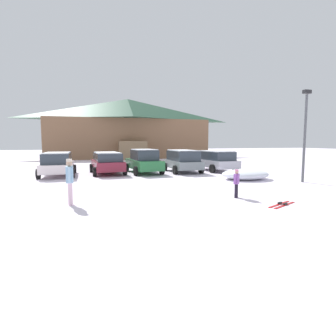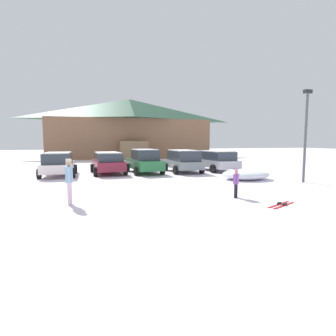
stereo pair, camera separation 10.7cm
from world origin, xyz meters
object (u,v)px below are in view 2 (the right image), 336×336
at_px(parked_grey_wagon, 183,160).
at_px(parked_silver_wagon, 216,160).
at_px(plowed_snow_pile, 246,174).
at_px(parked_maroon_van, 108,162).
at_px(skier_child_in_purple_jacket, 236,182).
at_px(ski_lodge, 129,128).
at_px(lamp_post, 306,131).
at_px(skier_adult_in_blue_parka, 69,179).
at_px(parked_green_coupe, 144,161).
at_px(parked_white_suv, 58,163).
at_px(pair_of_skis, 282,205).

relative_size(parked_grey_wagon, parked_silver_wagon, 0.95).
height_order(parked_grey_wagon, plowed_snow_pile, parked_grey_wagon).
xyz_separation_m(parked_maroon_van, skier_child_in_purple_jacket, (4.32, -9.97, -0.19)).
relative_size(ski_lodge, lamp_post, 4.47).
bearing_deg(skier_adult_in_blue_parka, parked_maroon_van, 77.32).
bearing_deg(ski_lodge, parked_green_coupe, -95.99).
distance_m(parked_green_coupe, skier_child_in_purple_jacket, 9.75).
bearing_deg(plowed_snow_pile, parked_maroon_van, 145.04).
bearing_deg(parked_silver_wagon, parked_white_suv, 178.58).
bearing_deg(skier_adult_in_blue_parka, parked_green_coupe, 62.20).
height_order(parked_green_coupe, plowed_snow_pile, parked_green_coupe).
xyz_separation_m(parked_maroon_van, parked_grey_wagon, (5.52, -0.66, 0.05)).
distance_m(skier_adult_in_blue_parka, skier_child_in_purple_jacket, 6.45).
bearing_deg(parked_silver_wagon, parked_green_coupe, 178.20).
bearing_deg(ski_lodge, pair_of_skis, -89.01).
height_order(skier_child_in_purple_jacket, lamp_post, lamp_post).
distance_m(parked_white_suv, skier_adult_in_blue_parka, 9.03).
relative_size(parked_green_coupe, plowed_snow_pile, 1.56).
distance_m(parked_maroon_van, plowed_snow_pile, 9.54).
bearing_deg(parked_maroon_van, skier_adult_in_blue_parka, -102.68).
relative_size(skier_adult_in_blue_parka, pair_of_skis, 1.13).
distance_m(ski_lodge, parked_maroon_van, 20.41).
relative_size(parked_white_suv, skier_adult_in_blue_parka, 2.48).
bearing_deg(ski_lodge, parked_white_suv, -111.85).
xyz_separation_m(parked_green_coupe, pair_of_skis, (2.63, -11.19, -0.85)).
distance_m(ski_lodge, skier_adult_in_blue_parka, 29.76).
distance_m(parked_maroon_van, pair_of_skis, 12.72).
xyz_separation_m(parked_white_suv, pair_of_skis, (8.49, -11.30, -0.84)).
distance_m(ski_lodge, skier_child_in_purple_jacket, 29.76).
height_order(parked_maroon_van, skier_child_in_purple_jacket, parked_maroon_van).
distance_m(pair_of_skis, lamp_post, 7.12).
bearing_deg(parked_silver_wagon, ski_lodge, 100.35).
bearing_deg(parked_silver_wagon, pair_of_skis, -105.91).
bearing_deg(pair_of_skis, skier_adult_in_blue_parka, 162.14).
height_order(parked_white_suv, skier_adult_in_blue_parka, skier_adult_in_blue_parka).
bearing_deg(parked_maroon_van, parked_grey_wagon, -6.79).
xyz_separation_m(parked_white_suv, skier_adult_in_blue_parka, (1.20, -8.95, 0.08)).
relative_size(skier_adult_in_blue_parka, skier_child_in_purple_jacket, 1.43).
bearing_deg(parked_grey_wagon, parked_silver_wagon, 1.87).
bearing_deg(parked_green_coupe, plowed_snow_pile, -44.20).
relative_size(parked_white_suv, parked_silver_wagon, 0.95).
distance_m(parked_green_coupe, lamp_post, 10.62).
xyz_separation_m(ski_lodge, skier_adult_in_blue_parka, (-6.75, -28.78, -3.38)).
bearing_deg(plowed_snow_pile, parked_green_coupe, 135.80).
bearing_deg(parked_green_coupe, pair_of_skis, -76.78).
bearing_deg(pair_of_skis, parked_green_coupe, 103.22).
xyz_separation_m(parked_grey_wagon, skier_child_in_purple_jacket, (-1.20, -9.32, -0.25)).
relative_size(parked_maroon_van, lamp_post, 0.85).
relative_size(parked_maroon_van, parked_green_coupe, 0.95).
bearing_deg(parked_green_coupe, lamp_post, -42.70).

